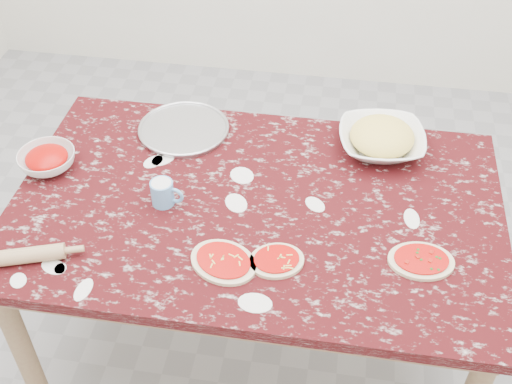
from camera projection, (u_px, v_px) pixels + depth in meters
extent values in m
plane|color=gray|center=(256.00, 338.00, 2.62)|extent=(4.00, 4.00, 0.00)
cube|color=#33090B|center=(256.00, 208.00, 2.13)|extent=(1.60, 1.00, 0.04)
cube|color=olive|center=(256.00, 221.00, 2.17)|extent=(1.50, 0.90, 0.08)
cylinder|color=olive|center=(23.00, 351.00, 2.16)|extent=(0.07, 0.07, 0.71)
cylinder|color=olive|center=(106.00, 186.00, 2.77)|extent=(0.07, 0.07, 0.71)
cylinder|color=olive|center=(449.00, 224.00, 2.60)|extent=(0.07, 0.07, 0.71)
cylinder|color=#B2B2B7|center=(184.00, 129.00, 2.40)|extent=(0.43, 0.43, 0.01)
imported|color=white|center=(47.00, 160.00, 2.23)|extent=(0.23, 0.23, 0.06)
imported|color=white|center=(381.00, 141.00, 2.30)|extent=(0.34, 0.34, 0.07)
cylinder|color=#619ED9|center=(162.00, 193.00, 2.09)|extent=(0.07, 0.07, 0.09)
torus|color=#619ED9|center=(175.00, 195.00, 2.08)|extent=(0.06, 0.02, 0.06)
cylinder|color=silver|center=(161.00, 186.00, 2.07)|extent=(0.06, 0.06, 0.01)
ellipsoid|color=beige|center=(223.00, 262.00, 1.92)|extent=(0.26, 0.23, 0.01)
ellipsoid|color=red|center=(223.00, 260.00, 1.91)|extent=(0.21, 0.19, 0.00)
ellipsoid|color=beige|center=(277.00, 261.00, 1.92)|extent=(0.20, 0.19, 0.01)
ellipsoid|color=red|center=(277.00, 259.00, 1.92)|extent=(0.17, 0.15, 0.00)
ellipsoid|color=beige|center=(421.00, 261.00, 1.92)|extent=(0.21, 0.17, 0.01)
ellipsoid|color=red|center=(421.00, 259.00, 1.92)|extent=(0.17, 0.14, 0.00)
cylinder|color=tan|center=(23.00, 256.00, 1.91)|extent=(0.24, 0.12, 0.05)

